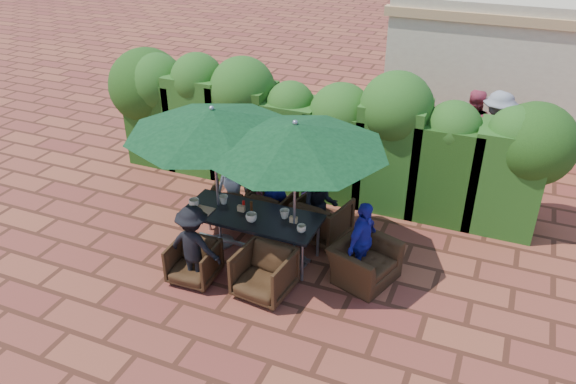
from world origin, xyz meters
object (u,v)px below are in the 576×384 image
at_px(chair_far_right, 322,217).
at_px(chair_end_right, 365,256).
at_px(chair_far_left, 231,200).
at_px(chair_near_right, 264,271).
at_px(umbrella_right, 295,136).
at_px(chair_far_mid, 272,205).
at_px(dining_table, 252,219).
at_px(chair_near_left, 194,260).
at_px(umbrella_left, 212,121).

distance_m(chair_far_right, chair_end_right, 1.28).
bearing_deg(chair_far_left, chair_near_right, 114.30).
xyz_separation_m(umbrella_right, chair_near_right, (-0.12, -0.87, -1.82)).
relative_size(chair_far_mid, chair_far_right, 0.88).
height_order(dining_table, umbrella_right, umbrella_right).
relative_size(chair_near_left, chair_end_right, 0.74).
distance_m(chair_far_right, chair_near_right, 1.75).
distance_m(dining_table, chair_far_right, 1.28).
height_order(chair_near_left, chair_near_right, chair_near_right).
height_order(chair_near_right, chair_end_right, chair_end_right).
relative_size(chair_far_left, chair_far_right, 0.84).
bearing_deg(chair_far_mid, chair_end_right, 160.14).
distance_m(chair_far_left, chair_near_left, 1.86).
bearing_deg(chair_far_right, umbrella_right, 92.21).
relative_size(chair_far_mid, chair_near_left, 1.05).
xyz_separation_m(dining_table, umbrella_right, (0.73, 0.03, 1.54)).
height_order(chair_far_mid, chair_far_right, chair_far_right).
bearing_deg(chair_far_mid, chair_near_left, 82.58).
xyz_separation_m(dining_table, chair_end_right, (1.87, 0.06, -0.26)).
xyz_separation_m(chair_far_right, chair_end_right, (0.98, -0.82, -0.00)).
bearing_deg(umbrella_right, chair_near_right, -97.91).
relative_size(dining_table, chair_near_right, 2.78).
bearing_deg(chair_near_right, chair_far_left, 135.90).
xyz_separation_m(chair_near_left, chair_end_right, (2.39, 1.02, 0.07)).
xyz_separation_m(chair_far_left, chair_far_mid, (0.76, 0.11, 0.01)).
bearing_deg(chair_near_right, umbrella_right, 87.94).
bearing_deg(dining_table, chair_near_right, -54.45).
bearing_deg(chair_near_right, umbrella_left, 149.45).
bearing_deg(umbrella_right, chair_far_left, 151.57).
bearing_deg(chair_far_left, umbrella_left, 88.72).
distance_m(chair_far_right, chair_near_left, 2.32).
height_order(chair_near_left, chair_end_right, chair_end_right).
distance_m(umbrella_right, chair_end_right, 2.13).
height_order(dining_table, chair_far_right, chair_far_right).
bearing_deg(umbrella_right, chair_near_left, -141.80).
height_order(dining_table, umbrella_left, umbrella_left).
bearing_deg(chair_end_right, chair_far_left, 91.91).
distance_m(chair_far_mid, chair_near_left, 1.99).
bearing_deg(chair_near_right, dining_table, 131.40).
xyz_separation_m(dining_table, chair_far_left, (-0.85, 0.88, -0.32)).
relative_size(chair_far_mid, chair_end_right, 0.77).
bearing_deg(umbrella_left, chair_far_left, 104.47).
bearing_deg(chair_near_right, chair_far_right, 86.46).
height_order(chair_far_left, chair_near_right, chair_near_right).
relative_size(umbrella_left, umbrella_right, 0.98).
bearing_deg(umbrella_right, chair_end_right, 1.77).
height_order(dining_table, chair_end_right, chair_end_right).
distance_m(chair_far_mid, chair_far_right, 0.98).
bearing_deg(chair_far_right, dining_table, 57.89).
height_order(chair_far_mid, chair_near_left, chair_far_mid).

